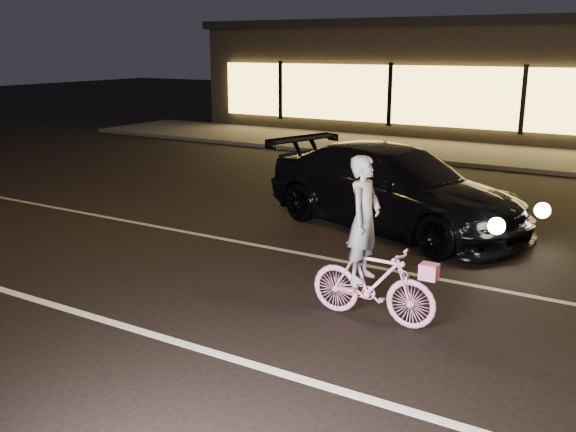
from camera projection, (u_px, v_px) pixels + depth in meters
The scene contains 7 objects.
ground at pixel (271, 304), 8.33m from camera, with size 90.00×90.00×0.00m, color black.
lane_stripe_near at pixel (199, 348), 7.09m from camera, with size 60.00×0.12×0.01m, color silver.
lane_stripe_far at pixel (340, 261), 9.98m from camera, with size 60.00×0.10×0.01m, color gray.
sidewalk at pixel (506, 156), 19.08m from camera, with size 30.00×4.00×0.12m, color #383533.
storefront at pixel (549, 77), 23.49m from camera, with size 25.40×8.42×4.20m.
cyclist at pixel (370, 264), 7.67m from camera, with size 1.60×0.55×2.02m.
sedan at pixel (394, 188), 11.60m from camera, with size 5.57×3.54×1.50m.
Camera 1 is at (4.19, -6.54, 3.24)m, focal length 40.00 mm.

